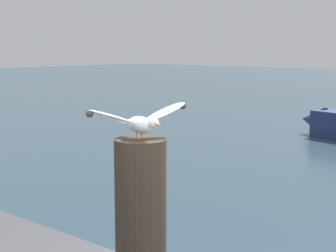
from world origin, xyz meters
The scene contains 2 objects.
mooring_post centered at (-1.04, -0.55, 1.71)m, with size 0.31×0.31×1.06m, color #382D23.
seagull centered at (-1.04, -0.55, 2.35)m, with size 0.39×0.69×0.20m.
Camera 1 is at (1.16, -2.83, 2.78)m, focal length 58.44 mm.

